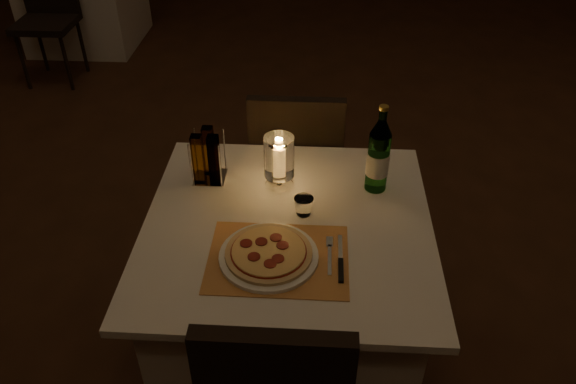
# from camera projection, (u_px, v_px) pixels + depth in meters

# --- Properties ---
(floor) EXTENTS (8.00, 10.00, 0.02)m
(floor) POSITION_uv_depth(u_px,v_px,m) (311.00, 256.00, 2.89)
(floor) COLOR #412415
(floor) RESTS_ON ground
(main_table) EXTENTS (1.00, 1.00, 0.74)m
(main_table) POSITION_uv_depth(u_px,v_px,m) (288.00, 296.00, 2.16)
(main_table) COLOR silver
(main_table) RESTS_ON ground
(chair_far) EXTENTS (0.42, 0.42, 0.90)m
(chair_far) POSITION_uv_depth(u_px,v_px,m) (297.00, 156.00, 2.63)
(chair_far) COLOR black
(chair_far) RESTS_ON ground
(placemat) EXTENTS (0.45, 0.34, 0.00)m
(placemat) POSITION_uv_depth(u_px,v_px,m) (278.00, 258.00, 1.80)
(placemat) COLOR #CA8546
(placemat) RESTS_ON main_table
(plate) EXTENTS (0.32, 0.32, 0.01)m
(plate) POSITION_uv_depth(u_px,v_px,m) (269.00, 256.00, 1.80)
(plate) COLOR white
(plate) RESTS_ON placemat
(pizza) EXTENTS (0.28, 0.28, 0.02)m
(pizza) POSITION_uv_depth(u_px,v_px,m) (269.00, 252.00, 1.79)
(pizza) COLOR #D8B77F
(pizza) RESTS_ON plate
(fork) EXTENTS (0.02, 0.18, 0.00)m
(fork) POSITION_uv_depth(u_px,v_px,m) (330.00, 252.00, 1.82)
(fork) COLOR silver
(fork) RESTS_ON placemat
(knife) EXTENTS (0.02, 0.22, 0.01)m
(knife) POSITION_uv_depth(u_px,v_px,m) (341.00, 265.00, 1.76)
(knife) COLOR black
(knife) RESTS_ON placemat
(tumbler) EXTENTS (0.07, 0.07, 0.07)m
(tumbler) POSITION_uv_depth(u_px,v_px,m) (304.00, 206.00, 1.96)
(tumbler) COLOR white
(tumbler) RESTS_ON main_table
(water_bottle) EXTENTS (0.08, 0.08, 0.34)m
(water_bottle) POSITION_uv_depth(u_px,v_px,m) (378.00, 157.00, 2.03)
(water_bottle) COLOR #5FA759
(water_bottle) RESTS_ON main_table
(hurricane_candle) EXTENTS (0.11, 0.11, 0.21)m
(hurricane_candle) POSITION_uv_depth(u_px,v_px,m) (279.00, 159.00, 2.04)
(hurricane_candle) COLOR white
(hurricane_candle) RESTS_ON main_table
(cruet_caddy) EXTENTS (0.12, 0.12, 0.21)m
(cruet_caddy) POSITION_uv_depth(u_px,v_px,m) (207.00, 158.00, 2.09)
(cruet_caddy) COLOR white
(cruet_caddy) RESTS_ON main_table
(neighbor_table_left) EXTENTS (1.00, 1.00, 0.74)m
(neighbor_table_left) POSITION_uv_depth(u_px,v_px,m) (85.00, 1.00, 4.95)
(neighbor_table_left) COLOR silver
(neighbor_table_left) RESTS_ON ground
(neighbor_chair_la) EXTENTS (0.42, 0.42, 0.90)m
(neighbor_chair_la) POSITION_uv_depth(u_px,v_px,m) (47.00, 8.00, 4.27)
(neighbor_chair_la) COLOR black
(neighbor_chair_la) RESTS_ON ground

